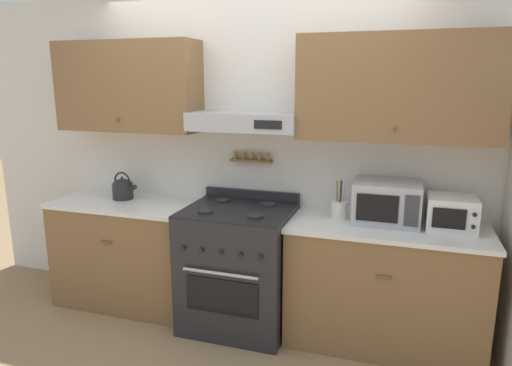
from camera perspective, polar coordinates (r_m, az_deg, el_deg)
name	(u,v)px	position (r m, az deg, el deg)	size (l,w,h in m)	color
ground_plane	(227,339)	(3.57, -3.60, -18.92)	(16.00, 16.00, 0.00)	#937551
wall_back	(255,132)	(3.58, -0.08, 6.35)	(5.20, 0.46, 2.55)	silver
counter_left	(130,252)	(4.05, -15.51, -8.33)	(1.21, 0.62, 0.89)	brown
counter_right	(384,286)	(3.44, 15.70, -12.24)	(1.36, 0.62, 0.89)	brown
stove_range	(239,267)	(3.56, -2.19, -10.44)	(0.79, 0.72, 1.00)	#232326
tea_kettle	(123,188)	(4.00, -16.31, -0.63)	(0.22, 0.17, 0.23)	#232326
microwave	(387,202)	(3.33, 16.03, -2.30)	(0.46, 0.37, 0.29)	#ADAFB5
utensil_crock	(339,209)	(3.35, 10.38, -3.22)	(0.12, 0.12, 0.28)	silver
toaster_oven	(451,213)	(3.33, 23.22, -3.44)	(0.32, 0.30, 0.22)	white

